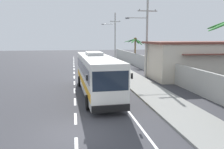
{
  "coord_description": "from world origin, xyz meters",
  "views": [
    {
      "loc": [
        -0.01,
        -11.1,
        4.88
      ],
      "look_at": [
        3.26,
        8.06,
        1.7
      ],
      "focal_mm": 36.17,
      "sensor_mm": 36.0,
      "label": 1
    }
  ],
  "objects": [
    {
      "name": "motorcycle_beside_bus",
      "position": [
        4.49,
        15.8,
        0.64
      ],
      "size": [
        0.56,
        1.96,
        1.56
      ],
      "color": "black",
      "rests_on": "ground"
    },
    {
      "name": "ground_plane",
      "position": [
        0.0,
        0.0,
        0.0
      ],
      "size": [
        160.0,
        160.0,
        0.0
      ],
      "primitive_type": "plane",
      "color": "#3A3A3F"
    },
    {
      "name": "lane_markings",
      "position": [
        2.18,
        14.37,
        0.0
      ],
      "size": [
        3.68,
        71.0,
        0.01
      ],
      "color": "white",
      "rests_on": "ground"
    },
    {
      "name": "pedestrian_near_kerb",
      "position": [
        6.76,
        19.89,
        0.98
      ],
      "size": [
        0.36,
        0.36,
        1.62
      ],
      "rotation": [
        0.0,
        0.0,
        3.04
      ],
      "color": "black",
      "rests_on": "sidewalk_kerb"
    },
    {
      "name": "palm_nearest",
      "position": [
        10.73,
        27.63,
        3.64
      ],
      "size": [
        3.91,
        3.7,
        4.92
      ],
      "color": "brown",
      "rests_on": "ground"
    },
    {
      "name": "boundary_wall",
      "position": [
        10.6,
        14.0,
        1.09
      ],
      "size": [
        0.24,
        60.0,
        2.18
      ],
      "primitive_type": "cube",
      "color": "#B2B2AD",
      "rests_on": "ground"
    },
    {
      "name": "sidewalk_kerb",
      "position": [
        6.8,
        10.0,
        0.07
      ],
      "size": [
        3.2,
        90.0,
        0.14
      ],
      "primitive_type": "cube",
      "color": "gray",
      "rests_on": "ground"
    },
    {
      "name": "roadside_building",
      "position": [
        16.03,
        13.91,
        2.23
      ],
      "size": [
        14.74,
        6.93,
        4.43
      ],
      "color": "beige",
      "rests_on": "ground"
    },
    {
      "name": "coach_bus_foreground",
      "position": [
        1.9,
        8.09,
        1.87
      ],
      "size": [
        3.23,
        12.25,
        3.59
      ],
      "color": "silver",
      "rests_on": "ground"
    },
    {
      "name": "utility_pole_mid",
      "position": [
        8.73,
        15.53,
        5.25
      ],
      "size": [
        3.9,
        0.24,
        9.9
      ],
      "color": "#9E9E99",
      "rests_on": "ground"
    },
    {
      "name": "utility_pole_far",
      "position": [
        8.38,
        34.89,
        5.25
      ],
      "size": [
        3.81,
        0.24,
        9.88
      ],
      "color": "#9E9E99",
      "rests_on": "ground"
    }
  ]
}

